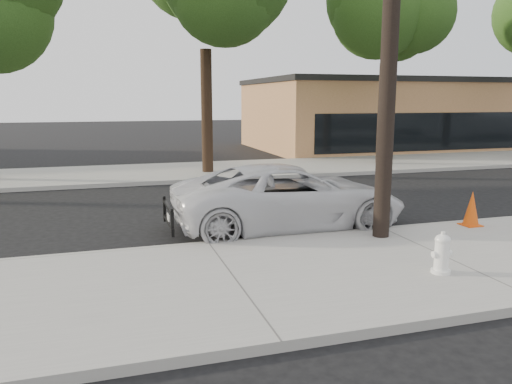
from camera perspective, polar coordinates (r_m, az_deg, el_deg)
ground at (r=12.25m, az=-7.43°, el=-3.74°), size 120.00×120.00×0.00m
near_sidewalk at (r=8.20m, az=-2.36°, el=-10.40°), size 90.00×4.40×0.15m
far_sidewalk at (r=20.52m, az=-11.39°, el=2.15°), size 90.00×5.00×0.15m
curb_near at (r=10.24m, az=-5.47°, el=-6.14°), size 90.00×0.12×0.16m
building_main at (r=33.02m, az=16.14°, el=8.42°), size 18.00×10.00×4.00m
utility_pole at (r=10.70m, az=15.20°, el=19.30°), size 1.40×0.34×9.00m
tree_d at (r=23.34m, az=15.36°, el=18.49°), size 4.50×4.35×8.75m
police_cruiser at (r=11.72m, az=3.81°, el=-0.52°), size 5.47×2.54×1.52m
fire_hydrant at (r=8.90m, az=20.46°, el=-6.70°), size 0.35×0.32×0.67m
traffic_cone at (r=12.43m, az=23.43°, el=-1.78°), size 0.43×0.43×0.80m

